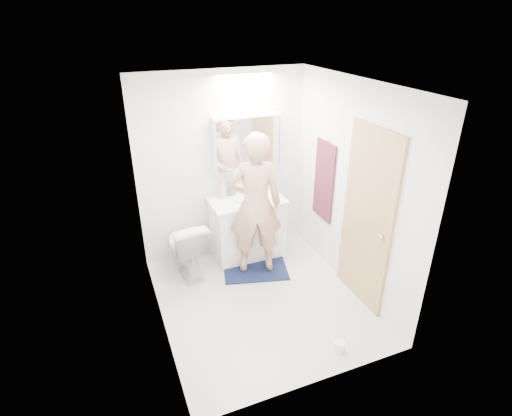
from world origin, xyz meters
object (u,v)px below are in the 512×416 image
vanity_cabinet (247,229)px  soap_bottle_a (223,190)px  person (255,205)px  soap_bottle_b (233,189)px  toothbrush_cup (261,188)px  medicine_cabinet (247,143)px  toilet_paper_roll (339,346)px  toilet (185,247)px

vanity_cabinet → soap_bottle_a: 0.63m
person → soap_bottle_b: (-0.08, 0.58, -0.02)m
toothbrush_cup → medicine_cabinet: bearing=164.6°
person → toothbrush_cup: size_ratio=17.11×
medicine_cabinet → soap_bottle_a: size_ratio=3.89×
person → vanity_cabinet: bearing=-81.8°
soap_bottle_a → toilet_paper_roll: size_ratio=2.05×
medicine_cabinet → person: medicine_cabinet is taller
toothbrush_cup → toilet_paper_roll: toothbrush_cup is taller
medicine_cabinet → person: size_ratio=0.50×
person → toilet_paper_roll: size_ratio=16.04×
medicine_cabinet → person: (-0.13, -0.61, -0.57)m
vanity_cabinet → medicine_cabinet: medicine_cabinet is taller
soap_bottle_b → toilet_paper_roll: 2.34m
medicine_cabinet → soap_bottle_a: medicine_cabinet is taller
medicine_cabinet → toilet_paper_roll: bearing=-86.8°
medicine_cabinet → soap_bottle_b: medicine_cabinet is taller
vanity_cabinet → soap_bottle_b: (-0.13, 0.18, 0.52)m
medicine_cabinet → toilet_paper_roll: size_ratio=8.00×
vanity_cabinet → toilet_paper_roll: (0.21, -1.97, -0.34)m
soap_bottle_a → soap_bottle_b: soap_bottle_a is taller
medicine_cabinet → toilet: bearing=-161.1°
soap_bottle_a → toilet_paper_roll: (0.48, -2.12, -0.88)m
vanity_cabinet → soap_bottle_a: soap_bottle_a is taller
person → toothbrush_cup: bearing=-104.4°
vanity_cabinet → toilet: size_ratio=1.21×
vanity_cabinet → toilet: (-0.86, -0.11, -0.02)m
medicine_cabinet → person: bearing=-102.3°
soap_bottle_a → toothbrush_cup: soap_bottle_a is taller
medicine_cabinet → toothbrush_cup: 0.66m
medicine_cabinet → toothbrush_cup: medicine_cabinet is taller
person → soap_bottle_b: bearing=-67.3°
vanity_cabinet → toothbrush_cup: bearing=30.8°
soap_bottle_b → toilet: bearing=-158.1°
toilet → soap_bottle_b: size_ratio=4.01×
toilet → person: person is taller
medicine_cabinet → soap_bottle_b: (-0.21, -0.03, -0.59)m
soap_bottle_a → soap_bottle_b: 0.15m
soap_bottle_a → toothbrush_cup: bearing=1.1°
person → toothbrush_cup: 0.65m
toilet → person: size_ratio=0.42×
toilet → toilet_paper_roll: toilet is taller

